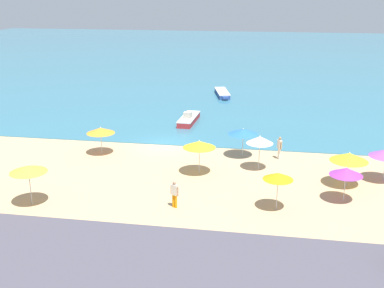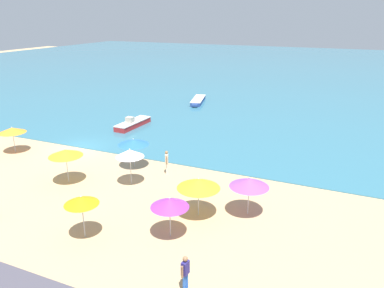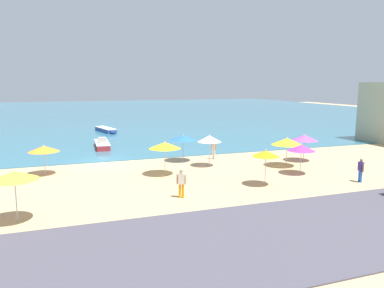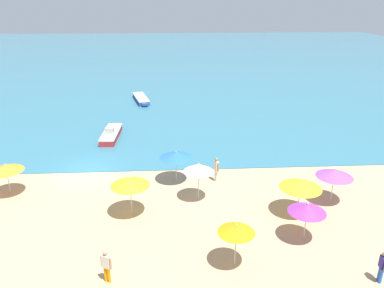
% 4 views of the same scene
% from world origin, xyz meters
% --- Properties ---
extents(ground_plane, '(160.00, 160.00, 0.00)m').
position_xyz_m(ground_plane, '(0.00, 0.00, 0.00)').
color(ground_plane, tan).
extents(sea, '(150.00, 110.00, 0.05)m').
position_xyz_m(sea, '(0.00, 55.00, 0.03)').
color(sea, teal).
rests_on(sea, ground_plane).
extents(coastal_road, '(80.00, 8.00, 0.06)m').
position_xyz_m(coastal_road, '(0.00, -18.00, 0.03)').
color(coastal_road, '#4A4752').
rests_on(coastal_road, ground_plane).
extents(beach_umbrella_1, '(2.44, 2.44, 2.32)m').
position_xyz_m(beach_umbrella_1, '(13.67, -6.33, 1.98)').
color(beach_umbrella_1, '#B2B2B7').
rests_on(beach_umbrella_1, ground_plane).
extents(beach_umbrella_2, '(2.16, 2.16, 2.17)m').
position_xyz_m(beach_umbrella_2, '(-4.28, -2.93, 1.89)').
color(beach_umbrella_2, '#B2B2B7').
rests_on(beach_umbrella_2, ground_plane).
extents(beach_umbrella_3, '(2.18, 2.18, 2.53)m').
position_xyz_m(beach_umbrella_3, '(-5.24, -12.42, 2.25)').
color(beach_umbrella_3, '#B2B2B7').
rests_on(beach_umbrella_3, ground_plane).
extents(beach_umbrella_4, '(2.26, 2.26, 2.26)m').
position_xyz_m(beach_umbrella_4, '(6.57, -1.75, 1.99)').
color(beach_umbrella_4, '#B2B2B7').
rests_on(beach_umbrella_4, ground_plane).
extents(beach_umbrella_5, '(1.97, 1.97, 2.22)m').
position_xyz_m(beach_umbrella_5, '(13.17, -8.87, 1.92)').
color(beach_umbrella_5, '#B2B2B7').
rests_on(beach_umbrella_5, ground_plane).
extents(beach_umbrella_7, '(2.26, 2.26, 2.43)m').
position_xyz_m(beach_umbrella_7, '(3.85, -5.82, 2.14)').
color(beach_umbrella_7, '#B2B2B7').
rests_on(beach_umbrella_7, ground_plane).
extents(beach_umbrella_8, '(1.75, 1.75, 2.35)m').
position_xyz_m(beach_umbrella_8, '(9.17, -10.71, 2.08)').
color(beach_umbrella_8, '#B2B2B7').
rests_on(beach_umbrella_8, ground_plane).
extents(beach_umbrella_9, '(1.89, 1.89, 2.53)m').
position_xyz_m(beach_umbrella_9, '(7.90, -4.30, 2.20)').
color(beach_umbrella_9, '#B2B2B7').
rests_on(beach_umbrella_9, ground_plane).
extents(bather_1, '(0.36, 0.52, 1.75)m').
position_xyz_m(bather_1, '(9.33, -1.84, 0.98)').
color(bather_1, white).
rests_on(bather_1, ground_plane).
extents(bather_2, '(0.52, 0.36, 1.69)m').
position_xyz_m(bather_2, '(3.27, -11.44, 0.95)').
color(bather_2, orange).
rests_on(bather_2, ground_plane).
extents(skiff_nearshore, '(1.53, 5.19, 1.12)m').
position_xyz_m(skiff_nearshore, '(0.83, 7.17, 0.38)').
color(skiff_nearshore, '#B82A2C').
rests_on(skiff_nearshore, sea).
extents(skiff_offshore, '(2.45, 5.45, 0.55)m').
position_xyz_m(skiff_offshore, '(2.68, 19.72, 0.33)').
color(skiff_offshore, '#324E93').
rests_on(skiff_offshore, sea).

